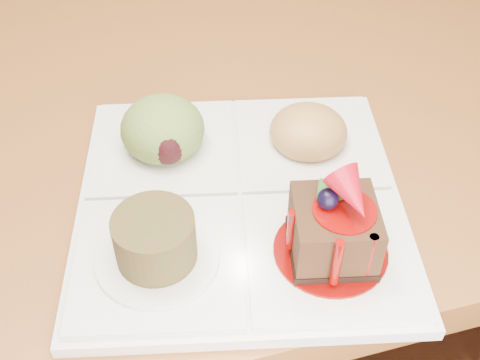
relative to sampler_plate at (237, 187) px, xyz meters
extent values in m
plane|color=#5C301A|center=(-0.05, 0.74, -0.77)|extent=(6.00, 6.00, 0.00)
cylinder|color=black|center=(0.55, 0.24, -0.56)|extent=(0.03, 0.03, 0.42)
cylinder|color=black|center=(0.73, 0.70, -0.56)|extent=(0.03, 0.03, 0.42)
cylinder|color=black|center=(0.41, 0.56, -0.56)|extent=(0.03, 0.03, 0.42)
cube|color=silver|center=(0.00, -0.01, -0.02)|extent=(0.35, 0.35, 0.01)
cube|color=silver|center=(0.05, -0.09, -0.01)|extent=(0.16, 0.16, 0.01)
cube|color=silver|center=(-0.08, -0.06, -0.01)|extent=(0.16, 0.16, 0.01)
cube|color=silver|center=(-0.05, 0.08, -0.01)|extent=(0.16, 0.16, 0.01)
cube|color=silver|center=(0.08, 0.05, -0.01)|extent=(0.16, 0.16, 0.01)
cylinder|color=#6C0504|center=(0.05, -0.09, 0.00)|extent=(0.09, 0.09, 0.00)
cube|color=black|center=(0.05, -0.09, 0.00)|extent=(0.08, 0.08, 0.01)
cube|color=#38220F|center=(0.05, -0.09, 0.03)|extent=(0.08, 0.08, 0.04)
cylinder|color=#6C0504|center=(0.05, -0.09, 0.05)|extent=(0.05, 0.05, 0.00)
sphere|color=black|center=(0.05, -0.08, 0.06)|extent=(0.02, 0.02, 0.02)
cone|color=#A60A1A|center=(0.06, -0.10, 0.07)|extent=(0.04, 0.05, 0.04)
cube|color=#124912|center=(0.06, -0.08, 0.05)|extent=(0.01, 0.02, 0.01)
cube|color=#124912|center=(0.05, -0.07, 0.05)|extent=(0.02, 0.02, 0.01)
cylinder|color=#6C0504|center=(0.04, -0.12, 0.03)|extent=(0.01, 0.01, 0.05)
cylinder|color=#6C0504|center=(0.07, -0.12, 0.03)|extent=(0.01, 0.01, 0.04)
cylinder|color=#6C0504|center=(0.02, -0.08, 0.03)|extent=(0.01, 0.01, 0.04)
cylinder|color=silver|center=(-0.08, -0.06, 0.00)|extent=(0.10, 0.10, 0.00)
cylinder|color=#512D17|center=(-0.08, -0.06, 0.02)|extent=(0.06, 0.06, 0.04)
cylinder|color=#4C2710|center=(-0.08, -0.06, 0.04)|extent=(0.05, 0.05, 0.00)
ellipsoid|color=olive|center=(-0.05, 0.08, 0.02)|extent=(0.08, 0.08, 0.06)
ellipsoid|color=black|center=(-0.05, 0.05, 0.02)|extent=(0.04, 0.03, 0.04)
ellipsoid|color=#A2743A|center=(0.08, 0.05, 0.01)|extent=(0.08, 0.08, 0.05)
cube|color=orange|center=(0.10, 0.05, 0.01)|extent=(0.02, 0.02, 0.02)
cube|color=#436A17|center=(0.08, 0.06, 0.01)|extent=(0.02, 0.02, 0.02)
cube|color=orange|center=(0.07, 0.05, 0.01)|extent=(0.02, 0.02, 0.02)
cube|color=#436A17|center=(0.07, 0.03, 0.01)|extent=(0.02, 0.02, 0.02)
cube|color=orange|center=(0.09, 0.03, 0.01)|extent=(0.02, 0.02, 0.02)
camera|label=1|loc=(-0.10, -0.37, 0.38)|focal=45.00mm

